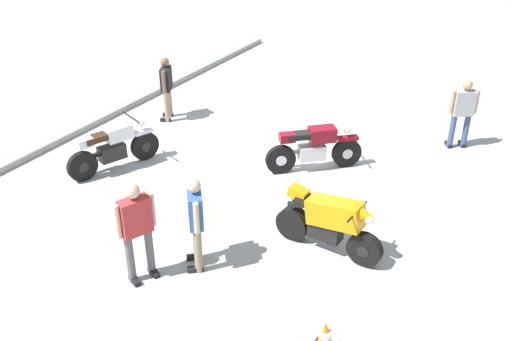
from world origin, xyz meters
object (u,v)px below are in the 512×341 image
person_in_gray_shirt (463,110)px  traffic_cone (325,337)px  person_in_red_shirt (137,225)px  motorcycle_maroon_cruiser (314,148)px  person_in_blue_shirt (196,218)px  motorcycle_silver_cruiser (113,147)px  person_in_black_shirt (166,85)px  motorcycle_orange_sportbike (330,222)px

person_in_gray_shirt → traffic_cone: 7.15m
person_in_red_shirt → person_in_gray_shirt: (7.22, -3.12, -0.08)m
motorcycle_maroon_cruiser → person_in_blue_shirt: (-3.87, 0.18, 0.41)m
motorcycle_silver_cruiser → person_in_black_shirt: person_in_black_shirt is taller
person_in_gray_shirt → person_in_black_shirt: size_ratio=1.01×
traffic_cone → person_in_gray_shirt: bearing=0.5°
motorcycle_maroon_cruiser → person_in_blue_shirt: 3.89m
traffic_cone → person_in_red_shirt: bearing=91.7°
motorcycle_maroon_cruiser → person_in_red_shirt: person_in_red_shirt is taller
person_in_blue_shirt → person_in_red_shirt: bearing=9.7°
motorcycle_maroon_cruiser → person_in_gray_shirt: (2.64, -2.34, 0.40)m
person_in_blue_shirt → person_in_gray_shirt: 6.98m
motorcycle_maroon_cruiser → person_in_red_shirt: 4.66m
motorcycle_maroon_cruiser → motorcycle_silver_cruiser: bearing=167.9°
motorcycle_orange_sportbike → person_in_black_shirt: (2.84, 5.73, 0.31)m
motorcycle_orange_sportbike → person_in_black_shirt: size_ratio=1.22×
motorcycle_maroon_cruiser → traffic_cone: motorcycle_maroon_cruiser is taller
motorcycle_silver_cruiser → traffic_cone: bearing=-91.3°
person_in_blue_shirt → person_in_gray_shirt: bearing=-151.5°
motorcycle_maroon_cruiser → traffic_cone: size_ratio=3.03×
motorcycle_silver_cruiser → person_in_blue_shirt: (-1.69, -3.42, 0.41)m
motorcycle_orange_sportbike → person_in_black_shirt: bearing=156.0°
traffic_cone → person_in_black_shirt: bearing=53.5°
motorcycle_maroon_cruiser → person_in_gray_shirt: person_in_gray_shirt is taller
motorcycle_orange_sportbike → person_in_red_shirt: 3.16m
motorcycle_orange_sportbike → person_in_blue_shirt: person_in_blue_shirt is taller
motorcycle_silver_cruiser → person_in_red_shirt: size_ratio=1.16×
motorcycle_maroon_cruiser → person_in_red_shirt: bearing=-142.9°
motorcycle_silver_cruiser → person_in_gray_shirt: bearing=-31.3°
motorcycle_silver_cruiser → motorcycle_maroon_cruiser: size_ratio=1.25×
traffic_cone → person_in_blue_shirt: bearing=76.7°
motorcycle_maroon_cruiser → person_in_black_shirt: size_ratio=1.00×
motorcycle_orange_sportbike → person_in_red_shirt: bearing=-133.7°
person_in_blue_shirt → person_in_red_shirt: (-0.71, 0.59, 0.07)m
person_in_gray_shirt → person_in_red_shirt: bearing=121.4°
person_in_gray_shirt → traffic_cone: size_ratio=3.06×
person_in_red_shirt → person_in_gray_shirt: bearing=88.7°
person_in_red_shirt → person_in_black_shirt: size_ratio=1.08×
person_in_red_shirt → traffic_cone: (0.10, -3.18, -0.74)m
motorcycle_silver_cruiser → person_in_gray_shirt: size_ratio=1.24×
person_in_gray_shirt → motorcycle_silver_cruiser: bearing=93.8°
motorcycle_orange_sportbike → motorcycle_maroon_cruiser: (2.40, 1.48, -0.07)m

